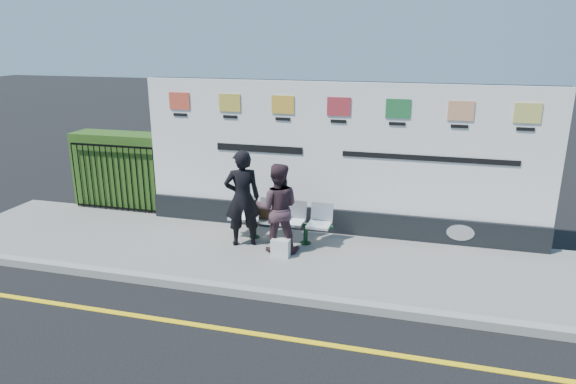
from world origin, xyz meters
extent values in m
plane|color=black|center=(0.00, 0.00, 0.00)|extent=(80.00, 80.00, 0.00)
cube|color=slate|center=(0.00, 2.50, 0.06)|extent=(14.00, 3.00, 0.12)
cube|color=gray|center=(0.00, 1.00, 0.07)|extent=(14.00, 0.18, 0.14)
cube|color=yellow|center=(0.00, 0.00, 0.00)|extent=(14.00, 0.10, 0.01)
cube|color=black|center=(0.50, 3.85, 0.37)|extent=(8.00, 0.30, 0.50)
cube|color=white|center=(0.50, 3.85, 1.87)|extent=(8.00, 0.14, 2.50)
cube|color=#294D17|center=(-4.58, 4.30, 0.97)|extent=(2.35, 0.70, 1.70)
imported|color=black|center=(-1.10, 2.73, 1.04)|extent=(0.79, 0.68, 1.84)
imported|color=#3B262D|center=(-0.38, 2.59, 0.95)|extent=(0.93, 0.79, 1.67)
cube|color=#301D0D|center=(-0.74, 3.08, 0.66)|extent=(0.30, 0.15, 0.23)
cube|color=silver|center=(-0.25, 2.35, 0.28)|extent=(0.33, 0.20, 0.33)
camera|label=1|loc=(2.10, -5.88, 3.95)|focal=32.00mm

